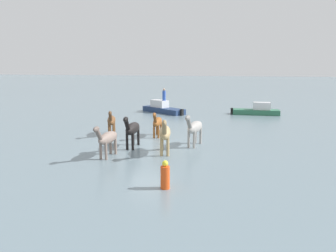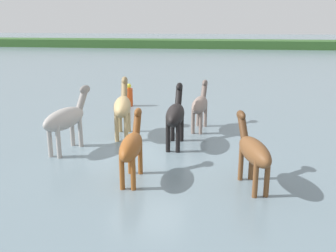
# 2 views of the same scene
# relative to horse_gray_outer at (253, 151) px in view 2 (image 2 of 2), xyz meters

# --- Properties ---
(ground_plane) EXTENTS (217.44, 217.44, 0.00)m
(ground_plane) POSITION_rel_horse_gray_outer_xyz_m (-3.26, 2.40, -0.99)
(ground_plane) COLOR slate
(distant_shoreline) EXTENTS (195.69, 6.00, 2.40)m
(distant_shoreline) POSITION_rel_horse_gray_outer_xyz_m (-3.26, 51.32, -0.99)
(distant_shoreline) COLOR #305826
(distant_shoreline) RESTS_ON ground_plane
(horse_gray_outer) EXTENTS (1.02, 2.31, 1.80)m
(horse_gray_outer) POSITION_rel_horse_gray_outer_xyz_m (0.00, 0.00, 0.00)
(horse_gray_outer) COLOR brown
(horse_gray_outer) RESTS_ON ground_plane
(horse_lead) EXTENTS (0.74, 2.37, 1.83)m
(horse_lead) POSITION_rel_horse_gray_outer_xyz_m (-1.68, 5.22, 0.02)
(horse_lead) COLOR gray
(horse_lead) RESTS_ON ground_plane
(horse_rear_stallion) EXTENTS (0.95, 2.67, 2.06)m
(horse_rear_stallion) POSITION_rel_horse_gray_outer_xyz_m (-4.47, 3.97, 0.15)
(horse_rear_stallion) COLOR tan
(horse_rear_stallion) RESTS_ON ground_plane
(horse_dun_straggler) EXTENTS (1.03, 2.61, 2.02)m
(horse_dun_straggler) POSITION_rel_horse_gray_outer_xyz_m (-5.87, 2.03, 0.12)
(horse_dun_straggler) COLOR #9E9993
(horse_dun_straggler) RESTS_ON ground_plane
(horse_mid_herd) EXTENTS (0.60, 2.57, 2.01)m
(horse_mid_herd) POSITION_rel_horse_gray_outer_xyz_m (-2.39, 3.09, 0.12)
(horse_mid_herd) COLOR black
(horse_mid_herd) RESTS_ON ground_plane
(horse_pinto_flank) EXTENTS (0.60, 2.28, 1.77)m
(horse_pinto_flank) POSITION_rel_horse_gray_outer_xyz_m (-3.19, -0.03, -0.01)
(horse_pinto_flank) COLOR brown
(horse_pinto_flank) RESTS_ON ground_plane
(buoy_channel_marker) EXTENTS (0.36, 0.36, 1.14)m
(buoy_channel_marker) POSITION_rel_horse_gray_outer_xyz_m (-5.47, 9.00, -0.48)
(buoy_channel_marker) COLOR #E54C19
(buoy_channel_marker) RESTS_ON ground_plane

